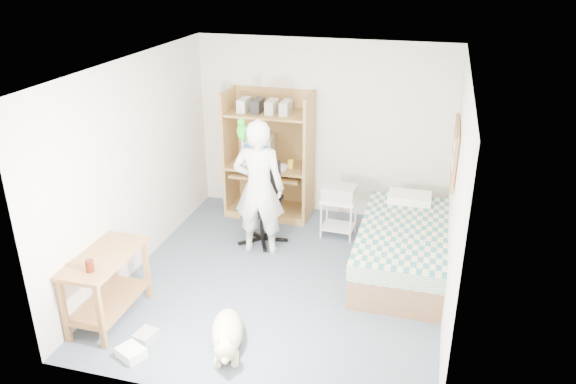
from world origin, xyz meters
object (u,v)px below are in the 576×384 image
Objects in this scene: side_desk at (106,278)px; person at (259,188)px; office_chair at (263,214)px; computer_hutch at (270,160)px; printer_cart at (339,211)px; bed at (403,248)px; dog at (227,334)px.

person is at bearing 59.44° from side_desk.
side_desk is at bearing 53.97° from person.
computer_hutch is at bearing 94.95° from office_chair.
person is (1.06, 1.79, 0.38)m from side_desk.
computer_hutch is at bearing 159.87° from printer_cart.
printer_cart is at bearing 51.63° from side_desk.
person is (-1.79, -0.02, 0.58)m from bed.
person is (0.06, -0.31, 0.50)m from office_chair.
dog is at bearing -5.25° from side_desk.
bed is 1.11m from printer_cart.
bed is 1.88m from person.
bed is 2.19× the size of dog.
side_desk is 0.95× the size of office_chair.
dog is (-1.51, -1.94, -0.13)m from bed.
bed is 1.92× the size of office_chair.
computer_hutch is at bearing 150.71° from bed.
side_desk is (-2.85, -1.82, 0.21)m from bed.
side_desk reaches higher than dog.
office_chair reaches higher than side_desk.
dog is at bearing -80.84° from computer_hutch.
computer_hutch reaches higher than bed.
bed is 2.46m from dog.
printer_cart is (1.95, 2.46, -0.13)m from side_desk.
printer_cart is at bearing 57.93° from dog.
computer_hutch is 1.95× the size of dog.
side_desk reaches higher than printer_cart.
dog is at bearing 92.96° from person.
person is 3.19× the size of printer_cart.
computer_hutch is 2.35m from bed.
person reaches higher than side_desk.
side_desk is at bearing -147.50° from bed.
office_chair is (0.15, -0.84, -0.45)m from computer_hutch.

